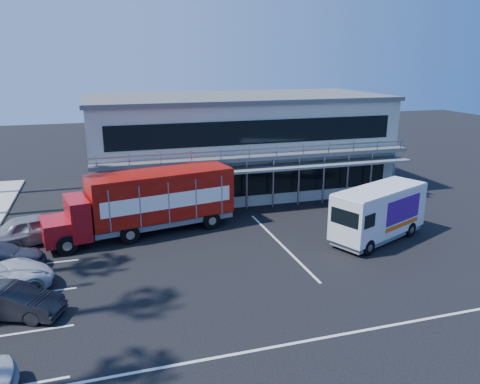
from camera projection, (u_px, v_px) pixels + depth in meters
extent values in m
plane|color=black|center=(265.00, 271.00, 22.77)|extent=(120.00, 120.00, 0.00)
cube|color=#9CA092|center=(237.00, 145.00, 36.45)|extent=(22.00, 10.00, 7.00)
cube|color=#515454|center=(236.00, 97.00, 35.44)|extent=(22.40, 10.40, 0.30)
cube|color=#515454|center=(260.00, 157.00, 31.27)|extent=(22.00, 1.20, 0.25)
cube|color=gray|center=(263.00, 151.00, 30.62)|extent=(22.00, 0.08, 0.90)
cube|color=slate|center=(262.00, 168.00, 31.18)|extent=(22.00, 1.80, 0.15)
cube|color=black|center=(257.00, 184.00, 32.35)|extent=(20.00, 0.06, 1.60)
cube|color=black|center=(258.00, 132.00, 31.36)|extent=(20.00, 0.06, 1.60)
cube|color=maroon|center=(57.00, 231.00, 25.13)|extent=(1.89, 2.58, 1.25)
cube|color=maroon|center=(78.00, 217.00, 25.49)|extent=(1.53, 2.76, 2.19)
cube|color=black|center=(77.00, 206.00, 25.32)|extent=(0.48, 2.18, 0.73)
cube|color=#971609|center=(161.00, 194.00, 27.48)|extent=(8.68, 4.18, 2.71)
cube|color=slate|center=(162.00, 220.00, 27.92)|extent=(8.60, 3.80, 0.31)
cube|color=white|center=(169.00, 201.00, 26.40)|extent=(7.52, 1.53, 0.89)
cube|color=white|center=(154.00, 190.00, 28.62)|extent=(7.52, 1.53, 0.89)
cylinder|color=black|center=(67.00, 245.00, 24.44)|extent=(1.12, 0.49, 1.08)
cylinder|color=black|center=(61.00, 232.00, 26.38)|extent=(1.12, 0.49, 1.08)
cylinder|color=black|center=(130.00, 235.00, 25.95)|extent=(1.12, 0.49, 1.08)
cylinder|color=black|center=(119.00, 222.00, 27.89)|extent=(1.12, 0.49, 1.08)
cylinder|color=black|center=(212.00, 220.00, 28.22)|extent=(1.12, 0.49, 1.08)
cylinder|color=black|center=(197.00, 210.00, 30.16)|extent=(1.12, 0.49, 1.08)
cube|color=silver|center=(379.00, 210.00, 26.22)|extent=(6.60, 4.47, 2.51)
cube|color=slate|center=(377.00, 234.00, 26.60)|extent=(6.28, 4.17, 0.31)
cube|color=black|center=(345.00, 218.00, 24.21)|extent=(0.76, 1.64, 0.85)
cube|color=silver|center=(381.00, 189.00, 25.87)|extent=(6.47, 4.38, 0.07)
cube|color=#410C70|center=(404.00, 209.00, 25.82)|extent=(2.97, 1.31, 1.34)
cube|color=#410C70|center=(370.00, 201.00, 27.42)|extent=(2.97, 1.31, 1.34)
cube|color=#F2590C|center=(402.00, 225.00, 26.06)|extent=(2.96, 1.31, 0.22)
cylinder|color=black|center=(368.00, 247.00, 24.49)|extent=(0.90, 0.60, 0.86)
cylinder|color=black|center=(339.00, 237.00, 25.88)|extent=(0.90, 0.60, 0.86)
cylinder|color=black|center=(410.00, 229.00, 27.06)|extent=(0.90, 0.60, 0.86)
cylinder|color=black|center=(381.00, 221.00, 28.45)|extent=(0.90, 0.60, 0.86)
imported|color=black|center=(12.00, 302.00, 18.56)|extent=(4.21, 2.78, 1.31)
imported|color=gray|center=(37.00, 228.00, 26.10)|extent=(5.19, 3.29, 1.65)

